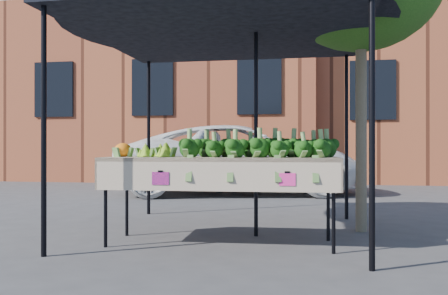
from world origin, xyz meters
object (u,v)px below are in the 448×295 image
(vehicle, at_px, (241,71))
(table, at_px, (221,200))
(canopy, at_px, (227,116))
(street_tree, at_px, (361,72))

(vehicle, bearing_deg, table, 173.88)
(table, xyz_separation_m, canopy, (-0.04, 0.59, 0.92))
(canopy, height_order, street_tree, street_tree)
(canopy, xyz_separation_m, vehicle, (-0.56, 4.97, 1.31))
(table, bearing_deg, vehicle, 96.18)
(street_tree, bearing_deg, canopy, -164.04)
(street_tree, bearing_deg, table, -145.66)
(vehicle, height_order, street_tree, vehicle)
(vehicle, xyz_separation_m, street_tree, (2.11, -4.52, -0.78))
(table, height_order, canopy, canopy)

